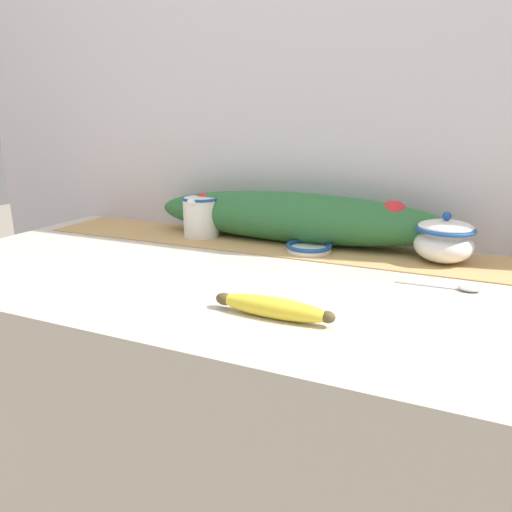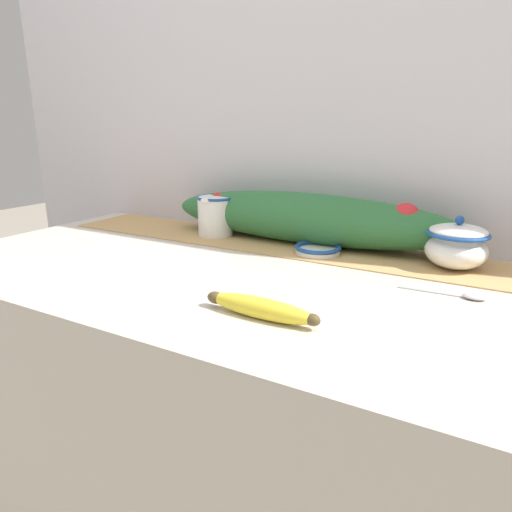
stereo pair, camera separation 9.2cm
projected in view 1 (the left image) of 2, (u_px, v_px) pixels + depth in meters
name	position (u px, v px, depth m)	size (l,w,h in m)	color
countertop	(250.00, 450.00, 1.10)	(1.53, 0.72, 0.91)	beige
back_wall	(307.00, 129.00, 1.23)	(2.33, 0.04, 2.40)	silver
table_runner	(287.00, 246.00, 1.19)	(1.40, 0.22, 0.00)	tan
cream_pitcher	(201.00, 215.00, 1.27)	(0.10, 0.12, 0.11)	white
sugar_bowl	(444.00, 240.00, 1.03)	(0.13, 0.13, 0.12)	white
small_dish	(309.00, 248.00, 1.13)	(0.11, 0.11, 0.02)	white
banana	(273.00, 307.00, 0.75)	(0.21, 0.04, 0.04)	yellow
spoon	(464.00, 288.00, 0.87)	(0.16, 0.03, 0.01)	#B7B7BC
poinsettia_garland	(294.00, 217.00, 1.21)	(0.81, 0.15, 0.13)	#2D6B38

